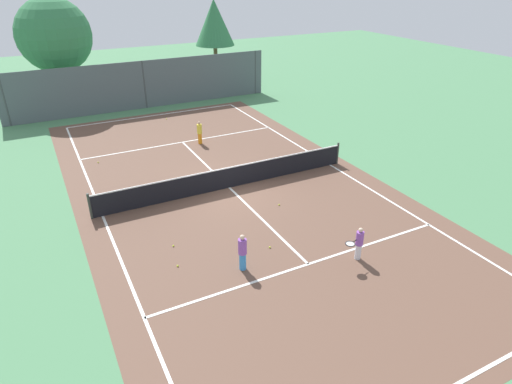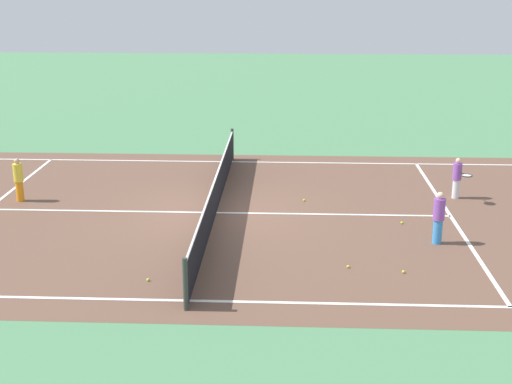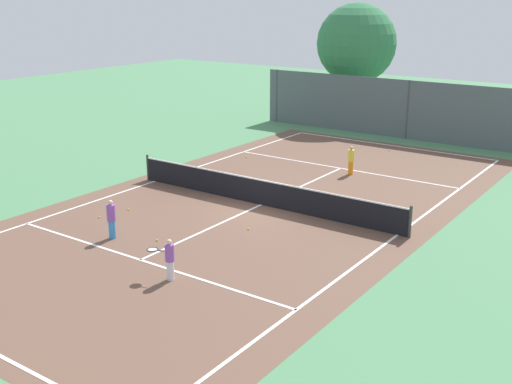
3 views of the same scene
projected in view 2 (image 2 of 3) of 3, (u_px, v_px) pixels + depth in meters
ground_plane at (216, 213)px, 19.61m from camera, size 80.00×80.00×0.00m
court_surface at (216, 213)px, 19.61m from camera, size 13.00×25.00×0.01m
tennis_net at (216, 195)px, 19.46m from camera, size 11.90×0.10×1.10m
player_0 at (19, 179)px, 20.45m from camera, size 0.27×0.27×1.27m
player_1 at (457, 178)px, 20.69m from camera, size 0.84×0.48×1.21m
player_2 at (439, 217)px, 17.22m from camera, size 0.28×0.28×1.31m
tennis_ball_0 at (148, 280)px, 15.28m from camera, size 0.07×0.07×0.07m
tennis_ball_1 at (304, 200)px, 20.61m from camera, size 0.07×0.07×0.07m
tennis_ball_4 at (348, 267)px, 15.96m from camera, size 0.07×0.07×0.07m
tennis_ball_5 at (403, 272)px, 15.68m from camera, size 0.07×0.07×0.07m
tennis_ball_6 at (402, 223)px, 18.75m from camera, size 0.07×0.07×0.07m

